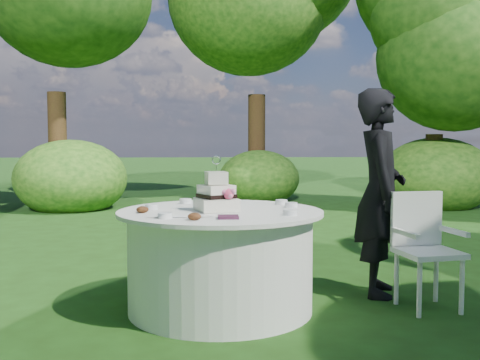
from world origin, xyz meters
name	(u,v)px	position (x,y,z in m)	size (l,w,h in m)	color
ground	(221,310)	(0.00, 0.00, 0.00)	(80.00, 80.00, 0.00)	#1B3A10
napkins	(228,217)	(0.04, -0.45, 0.78)	(0.14, 0.14, 0.02)	#4B203A
feather_plume	(179,217)	(-0.29, -0.39, 0.78)	(0.48, 0.07, 0.01)	white
guest	(380,192)	(1.35, 0.37, 0.87)	(0.63, 0.41, 1.73)	black
table	(220,260)	(0.00, 0.00, 0.39)	(1.56, 1.56, 0.77)	white
cake	(217,196)	(-0.03, -0.05, 0.88)	(0.35, 0.35, 0.42)	white
chair	(424,241)	(1.58, 0.00, 0.52)	(0.50, 0.49, 0.89)	white
votives	(228,207)	(0.06, 0.05, 0.79)	(1.19, 1.02, 0.04)	white
petal_cups	(167,213)	(-0.38, -0.32, 0.79)	(0.48, 0.49, 0.05)	#562D16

